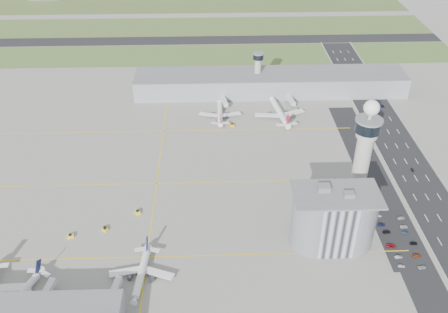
{
  "coord_description": "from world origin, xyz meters",
  "views": [
    {
      "loc": [
        -8.05,
        -206.68,
        177.53
      ],
      "look_at": [
        0.0,
        35.0,
        15.0
      ],
      "focal_mm": 40.0,
      "sensor_mm": 36.0,
      "label": 1
    }
  ],
  "objects_px": {
    "car_lot_0": "(401,266)",
    "car_lot_3": "(387,232)",
    "car_lot_2": "(391,246)",
    "tug_0": "(70,236)",
    "car_lot_9": "(405,233)",
    "car_lot_10": "(404,227)",
    "airplane_near_c": "(141,271)",
    "car_lot_1": "(399,257)",
    "jet_bridge_far_1": "(288,98)",
    "jet_bridge_near_1": "(40,306)",
    "tug_1": "(105,229)",
    "car_lot_7": "(417,255)",
    "car_hw_1": "(412,170)",
    "airplane_far_a": "(220,110)",
    "car_lot_6": "(422,267)",
    "car_lot_4": "(381,224)",
    "jet_bridge_far_0": "(222,99)",
    "tug_4": "(232,125)",
    "car_lot_5": "(378,216)",
    "control_tower": "(364,151)",
    "tug_2": "(105,228)",
    "tug_5": "(298,109)",
    "car_lot_8": "(414,243)",
    "car_hw_4": "(347,73)",
    "car_lot_11": "(401,218)",
    "admin_building": "(333,219)",
    "secondary_tower": "(258,69)",
    "airplane_far_b": "(280,109)",
    "jet_bridge_near_2": "(110,305)",
    "car_hw_2": "(383,106)"
  },
  "relations": [
    {
      "from": "airplane_near_c",
      "to": "car_lot_1",
      "type": "xyz_separation_m",
      "value": [
        124.45,
        9.04,
        -4.49
      ]
    },
    {
      "from": "car_lot_6",
      "to": "car_lot_4",
      "type": "bearing_deg",
      "value": 12.32
    },
    {
      "from": "jet_bridge_far_0",
      "to": "car_lot_0",
      "type": "height_order",
      "value": "jet_bridge_far_0"
    },
    {
      "from": "jet_bridge_far_0",
      "to": "car_lot_3",
      "type": "height_order",
      "value": "jet_bridge_far_0"
    },
    {
      "from": "jet_bridge_near_2",
      "to": "car_lot_8",
      "type": "xyz_separation_m",
      "value": [
        146.95,
        35.56,
        -2.21
      ]
    },
    {
      "from": "control_tower",
      "to": "airplane_near_c",
      "type": "height_order",
      "value": "control_tower"
    },
    {
      "from": "control_tower",
      "to": "airplane_far_a",
      "type": "height_order",
      "value": "control_tower"
    },
    {
      "from": "car_lot_4",
      "to": "car_lot_9",
      "type": "xyz_separation_m",
      "value": [
        10.57,
        -6.65,
        -0.1
      ]
    },
    {
      "from": "car_lot_5",
      "to": "car_lot_3",
      "type": "bearing_deg",
      "value": 176.65
    },
    {
      "from": "car_lot_8",
      "to": "admin_building",
      "type": "bearing_deg",
      "value": 86.19
    },
    {
      "from": "car_lot_7",
      "to": "car_hw_4",
      "type": "distance_m",
      "value": 214.84
    },
    {
      "from": "admin_building",
      "to": "car_lot_5",
      "type": "bearing_deg",
      "value": 31.05
    },
    {
      "from": "car_lot_2",
      "to": "tug_0",
      "type": "bearing_deg",
      "value": 95.1
    },
    {
      "from": "jet_bridge_near_1",
      "to": "tug_1",
      "type": "height_order",
      "value": "jet_bridge_near_1"
    },
    {
      "from": "tug_1",
      "to": "car_lot_1",
      "type": "relative_size",
      "value": 0.77
    },
    {
      "from": "secondary_tower",
      "to": "car_lot_5",
      "type": "xyz_separation_m",
      "value": [
        52.19,
        -153.82,
        -18.22
      ]
    },
    {
      "from": "admin_building",
      "to": "airplane_near_c",
      "type": "height_order",
      "value": "admin_building"
    },
    {
      "from": "tug_5",
      "to": "car_lot_8",
      "type": "bearing_deg",
      "value": -158.23
    },
    {
      "from": "car_lot_7",
      "to": "car_lot_11",
      "type": "bearing_deg",
      "value": -8.54
    },
    {
      "from": "airplane_near_c",
      "to": "jet_bridge_far_1",
      "type": "height_order",
      "value": "airplane_near_c"
    },
    {
      "from": "tug_4",
      "to": "car_lot_4",
      "type": "height_order",
      "value": "tug_4"
    },
    {
      "from": "car_lot_4",
      "to": "car_lot_3",
      "type": "bearing_deg",
      "value": -171.48
    },
    {
      "from": "car_lot_9",
      "to": "car_lot_10",
      "type": "bearing_deg",
      "value": -15.92
    },
    {
      "from": "car_lot_4",
      "to": "car_lot_0",
      "type": "bearing_deg",
      "value": 179.6
    },
    {
      "from": "jet_bridge_far_1",
      "to": "car_lot_3",
      "type": "xyz_separation_m",
      "value": [
        30.93,
        -148.6,
        -2.25
      ]
    },
    {
      "from": "tug_5",
      "to": "car_lot_1",
      "type": "distance_m",
      "value": 154.0
    },
    {
      "from": "car_lot_11",
      "to": "car_lot_4",
      "type": "bearing_deg",
      "value": 101.33
    },
    {
      "from": "car_lot_8",
      "to": "car_hw_1",
      "type": "height_order",
      "value": "car_lot_8"
    },
    {
      "from": "car_lot_0",
      "to": "car_lot_3",
      "type": "height_order",
      "value": "car_lot_3"
    },
    {
      "from": "car_hw_1",
      "to": "airplane_far_a",
      "type": "bearing_deg",
      "value": 149.86
    },
    {
      "from": "car_lot_8",
      "to": "tug_1",
      "type": "bearing_deg",
      "value": 85.3
    },
    {
      "from": "secondary_tower",
      "to": "car_lot_4",
      "type": "height_order",
      "value": "secondary_tower"
    },
    {
      "from": "car_lot_7",
      "to": "car_lot_10",
      "type": "height_order",
      "value": "car_lot_7"
    },
    {
      "from": "airplane_near_c",
      "to": "car_lot_2",
      "type": "distance_m",
      "value": 124.38
    },
    {
      "from": "car_lot_1",
      "to": "car_hw_1",
      "type": "distance_m",
      "value": 79.39
    },
    {
      "from": "car_hw_2",
      "to": "secondary_tower",
      "type": "bearing_deg",
      "value": 171.26
    },
    {
      "from": "control_tower",
      "to": "car_lot_11",
      "type": "distance_m",
      "value": 43.26
    },
    {
      "from": "jet_bridge_far_1",
      "to": "car_lot_7",
      "type": "xyz_separation_m",
      "value": [
        40.48,
        -165.94,
        -2.25
      ]
    },
    {
      "from": "airplane_far_b",
      "to": "car_lot_4",
      "type": "xyz_separation_m",
      "value": [
        39.29,
        -119.36,
        -5.5
      ]
    },
    {
      "from": "jet_bridge_near_2",
      "to": "tug_2",
      "type": "relative_size",
      "value": 4.93
    },
    {
      "from": "jet_bridge_far_0",
      "to": "tug_0",
      "type": "height_order",
      "value": "jet_bridge_far_0"
    },
    {
      "from": "control_tower",
      "to": "tug_2",
      "type": "relative_size",
      "value": 22.69
    },
    {
      "from": "car_lot_4",
      "to": "car_lot_7",
      "type": "relative_size",
      "value": 0.94
    },
    {
      "from": "car_lot_10",
      "to": "car_hw_4",
      "type": "relative_size",
      "value": 1.06
    },
    {
      "from": "secondary_tower",
      "to": "car_lot_5",
      "type": "bearing_deg",
      "value": -71.26
    },
    {
      "from": "car_lot_6",
      "to": "car_lot_7",
      "type": "xyz_separation_m",
      "value": [
        0.14,
        7.82,
        0.05
      ]
    },
    {
      "from": "tug_2",
      "to": "car_lot_7",
      "type": "bearing_deg",
      "value": 63.62
    },
    {
      "from": "control_tower",
      "to": "tug_2",
      "type": "bearing_deg",
      "value": -172.91
    },
    {
      "from": "tug_1",
      "to": "car_lot_11",
      "type": "bearing_deg",
      "value": 127.96
    },
    {
      "from": "tug_4",
      "to": "car_lot_6",
      "type": "distance_m",
      "value": 161.34
    }
  ]
}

